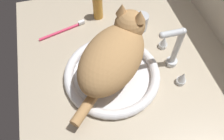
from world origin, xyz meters
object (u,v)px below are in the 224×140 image
object	(u,v)px
cat	(115,53)
amber_bottle	(98,6)
metal_jar	(141,22)
toothbrush	(64,30)
faucet	(174,52)
sink_basin	(112,74)

from	to	relation	value
cat	amber_bottle	distance (cm)	29.56
amber_bottle	metal_jar	xyz separation A→B (cm)	(10.97, 14.89, -2.33)
amber_bottle	toothbrush	size ratio (longest dim) A/B	0.64
faucet	toothbrush	distance (cm)	43.86
sink_basin	amber_bottle	size ratio (longest dim) A/B	2.69
cat	toothbrush	bearing A→B (deg)	-148.68
cat	metal_jar	distance (cm)	24.97
sink_basin	amber_bottle	distance (cm)	30.86
metal_jar	toothbrush	distance (cm)	31.03
amber_bottle	metal_jar	distance (cm)	18.64
faucet	amber_bottle	distance (cm)	36.25
cat	metal_jar	xyz separation A→B (cm)	(-18.13, 15.43, -7.52)
cat	metal_jar	world-z (taller)	cat
metal_jar	toothbrush	size ratio (longest dim) A/B	0.36
sink_basin	metal_jar	bearing A→B (deg)	139.34
sink_basin	toothbrush	bearing A→B (deg)	-152.36
faucet	metal_jar	bearing A→B (deg)	-166.52
faucet	toothbrush	bearing A→B (deg)	-126.40
amber_bottle	toothbrush	distance (cm)	16.89
toothbrush	metal_jar	bearing A→B (deg)	78.36
faucet	amber_bottle	world-z (taller)	faucet
metal_jar	toothbrush	world-z (taller)	metal_jar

